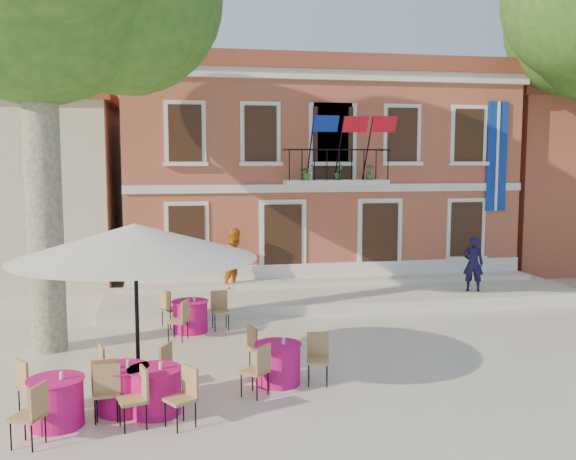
% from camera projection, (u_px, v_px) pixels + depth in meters
% --- Properties ---
extents(ground, '(90.00, 90.00, 0.00)m').
position_uv_depth(ground, '(311.00, 346.00, 14.52)').
color(ground, beige).
rests_on(ground, ground).
extents(main_building, '(13.50, 9.59, 7.50)m').
position_uv_depth(main_building, '(306.00, 171.00, 24.23)').
color(main_building, '#B45441').
rests_on(main_building, ground).
extents(neighbor_east, '(9.40, 9.40, 6.40)m').
position_uv_depth(neighbor_east, '(575.00, 183.00, 27.45)').
color(neighbor_east, '#B45441').
rests_on(neighbor_east, ground).
extents(terrace, '(14.00, 3.40, 0.30)m').
position_uv_depth(terrace, '(345.00, 296.00, 19.16)').
color(terrace, silver).
rests_on(terrace, ground).
extents(patio_umbrella, '(4.19, 4.19, 3.11)m').
position_uv_depth(patio_umbrella, '(135.00, 242.00, 10.96)').
color(patio_umbrella, black).
rests_on(patio_umbrella, ground).
extents(pedestrian_navy, '(0.70, 0.57, 1.65)m').
position_uv_depth(pedestrian_navy, '(473.00, 264.00, 19.04)').
color(pedestrian_navy, black).
rests_on(pedestrian_navy, terrace).
extents(pedestrian_orange, '(1.12, 1.12, 1.83)m').
position_uv_depth(pedestrian_orange, '(236.00, 258.00, 19.46)').
color(pedestrian_orange, orange).
rests_on(pedestrian_orange, terrace).
extents(cafe_table_0, '(1.66, 1.87, 0.95)m').
position_uv_depth(cafe_table_0, '(155.00, 388.00, 10.61)').
color(cafe_table_0, '#C5127A').
rests_on(cafe_table_0, ground).
extents(cafe_table_1, '(0.93, 1.96, 0.95)m').
position_uv_depth(cafe_table_1, '(122.00, 387.00, 10.70)').
color(cafe_table_1, '#C5127A').
rests_on(cafe_table_1, ground).
extents(cafe_table_2, '(1.73, 1.86, 0.95)m').
position_uv_depth(cafe_table_2, '(56.00, 400.00, 10.11)').
color(cafe_table_2, '#C5127A').
rests_on(cafe_table_2, ground).
extents(cafe_table_3, '(1.71, 1.86, 0.95)m').
position_uv_depth(cafe_table_3, '(190.00, 315.00, 15.66)').
color(cafe_table_3, '#C5127A').
rests_on(cafe_table_3, ground).
extents(cafe_table_4, '(1.79, 1.82, 0.95)m').
position_uv_depth(cafe_table_4, '(278.00, 361.00, 12.03)').
color(cafe_table_4, '#C5127A').
rests_on(cafe_table_4, ground).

